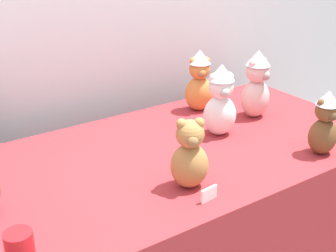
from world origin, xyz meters
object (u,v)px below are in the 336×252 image
at_px(teddy_bear_snow, 220,101).
at_px(teddy_bear_ginger, 199,81).
at_px(teddy_bear_blush, 256,85).
at_px(display_table, 168,223).
at_px(teddy_bear_chestnut, 325,124).
at_px(party_cup_red, 20,250).
at_px(teddy_bear_caramel, 190,156).

xyz_separation_m(teddy_bear_snow, teddy_bear_ginger, (0.10, 0.29, -0.01)).
bearing_deg(teddy_bear_blush, display_table, -179.46).
distance_m(teddy_bear_blush, teddy_bear_snow, 0.29).
height_order(display_table, teddy_bear_snow, teddy_bear_snow).
xyz_separation_m(display_table, teddy_bear_chestnut, (0.52, -0.36, 0.48)).
bearing_deg(teddy_bear_snow, display_table, -154.94).
relative_size(teddy_bear_chestnut, party_cup_red, 2.47).
xyz_separation_m(teddy_bear_caramel, teddy_bear_ginger, (0.48, 0.57, 0.03)).
bearing_deg(display_table, teddy_bear_ginger, 38.00).
bearing_deg(teddy_bear_caramel, display_table, 98.08).
bearing_deg(teddy_bear_chestnut, teddy_bear_caramel, -174.19).
distance_m(teddy_bear_blush, teddy_bear_ginger, 0.28).
distance_m(display_table, party_cup_red, 0.90).
height_order(teddy_bear_blush, teddy_bear_caramel, teddy_bear_blush).
bearing_deg(party_cup_red, display_table, 25.54).
bearing_deg(teddy_bear_blush, teddy_bear_caramel, -160.13).
bearing_deg(teddy_bear_ginger, teddy_bear_chestnut, -55.52).
height_order(teddy_bear_ginger, party_cup_red, teddy_bear_ginger).
bearing_deg(party_cup_red, teddy_bear_blush, 18.55).
bearing_deg(display_table, teddy_bear_caramel, -108.09).
relative_size(teddy_bear_snow, party_cup_red, 2.95).
bearing_deg(teddy_bear_snow, teddy_bear_chestnut, -38.88).
distance_m(teddy_bear_chestnut, party_cup_red, 1.24).
bearing_deg(teddy_bear_caramel, teddy_bear_chestnut, 17.41).
bearing_deg(teddy_bear_ginger, party_cup_red, -125.65).
xyz_separation_m(teddy_bear_ginger, party_cup_red, (-1.12, -0.65, -0.10)).
bearing_deg(teddy_bear_caramel, teddy_bear_blush, 54.37).
relative_size(teddy_bear_snow, teddy_bear_caramel, 1.22).
xyz_separation_m(teddy_bear_blush, teddy_bear_ginger, (-0.17, 0.22, -0.01)).
relative_size(teddy_bear_snow, teddy_bear_chestnut, 1.19).
relative_size(teddy_bear_ginger, teddy_bear_chestnut, 1.14).
distance_m(teddy_bear_snow, party_cup_red, 1.08).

